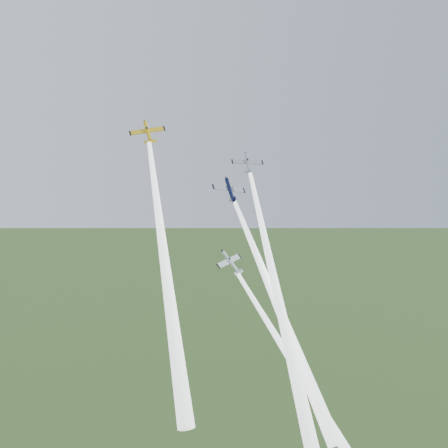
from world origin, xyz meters
TOP-DOWN VIEW (x-y plane):
  - plane_yellow at (-15.29, 0.85)m, footprint 8.39×8.10m
  - smoke_trail_yellow at (-20.88, -20.19)m, footprint 13.37×40.85m
  - plane_navy at (3.67, -2.38)m, footprint 9.64×6.78m
  - smoke_trail_navy at (3.38, -22.69)m, footprint 3.36×38.64m
  - plane_silver_right at (9.23, -1.41)m, footprint 9.34×7.95m
  - smoke_trail_silver_right at (2.19, -24.45)m, footprint 16.18×44.97m
  - plane_silver_low at (1.54, -6.51)m, footprint 10.36×8.09m
  - smoke_trail_silver_low at (9.45, -28.25)m, footprint 17.78×42.56m

SIDE VIEW (x-z plane):
  - smoke_trail_silver_low at x=9.45m, z-range 30.66..81.65m
  - smoke_trail_navy at x=3.38m, z-range 53.56..97.95m
  - smoke_trail_silver_right at x=2.19m, z-range 50.99..104.20m
  - plane_silver_low at x=1.54m, z-range 79.08..87.25m
  - smoke_trail_yellow at x=-20.88m, z-range 63.09..110.88m
  - plane_navy at x=3.67m, z-range 95.23..103.71m
  - plane_silver_right at x=9.23m, z-range 102.27..109.15m
  - plane_yellow at x=-15.29m, z-range 108.41..116.36m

